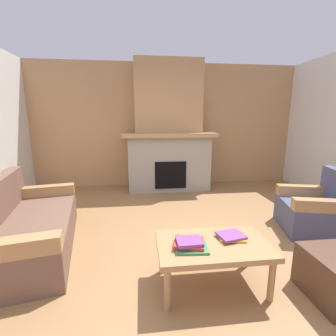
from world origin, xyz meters
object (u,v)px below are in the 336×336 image
(armchair, at_px, (316,210))
(coffee_table, at_px, (213,248))
(couch, at_px, (27,228))
(fireplace, at_px, (168,135))

(armchair, distance_m, coffee_table, 1.95)
(couch, bearing_deg, coffee_table, -22.72)
(fireplace, height_order, armchair, fireplace)
(armchair, bearing_deg, couch, -178.77)
(couch, relative_size, coffee_table, 1.93)
(armchair, bearing_deg, fireplace, 127.83)
(fireplace, xyz_separation_m, coffee_table, (0.03, -3.17, -0.79))
(fireplace, distance_m, coffee_table, 3.26)
(armchair, bearing_deg, coffee_table, -152.61)
(fireplace, distance_m, couch, 3.16)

